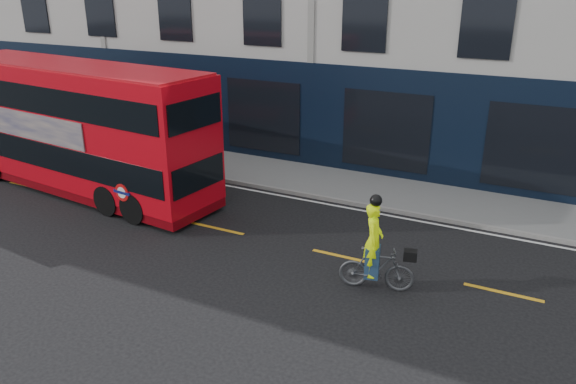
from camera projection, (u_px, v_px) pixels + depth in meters
The scene contains 7 objects.
ground at pixel (187, 249), 15.28m from camera, with size 120.00×120.00×0.00m, color black.
pavement at pixel (292, 176), 20.68m from camera, with size 60.00×3.00×0.12m, color gray.
kerb at pixel (273, 189), 19.43m from camera, with size 60.00×0.12×0.13m, color gray.
road_edge_line at pixel (269, 193), 19.20m from camera, with size 58.00×0.10×0.01m, color silver.
lane_dashes at pixel (217, 228), 16.53m from camera, with size 58.00×0.12×0.01m, color gold, non-canonical shape.
bus at pixel (77, 127), 18.80m from camera, with size 10.91×3.52×4.32m.
cyclist at pixel (376, 258), 13.07m from camera, with size 1.83×0.89×2.39m.
Camera 1 is at (8.62, -11.00, 6.94)m, focal length 35.00 mm.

